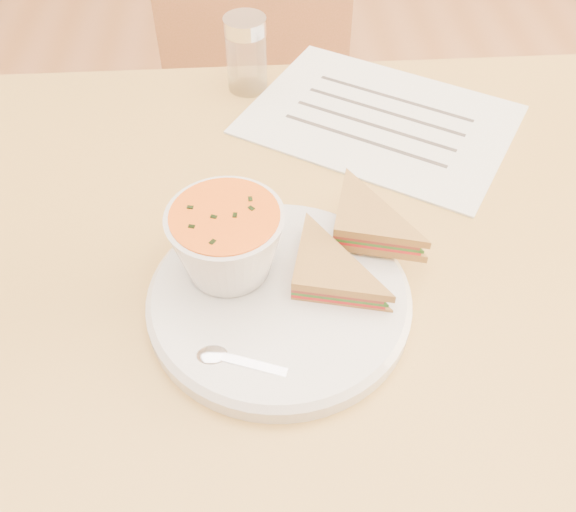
{
  "coord_description": "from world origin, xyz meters",
  "views": [
    {
      "loc": [
        0.01,
        -0.48,
        1.25
      ],
      "look_at": [
        0.03,
        -0.07,
        0.8
      ],
      "focal_mm": 40.0,
      "sensor_mm": 36.0,
      "label": 1
    }
  ],
  "objects_px": {
    "dining_table": "(262,410)",
    "plate": "(279,300)",
    "chair_far": "(276,137)",
    "soup_bowl": "(227,245)",
    "condiment_shaker": "(246,54)"
  },
  "relations": [
    {
      "from": "plate",
      "to": "condiment_shaker",
      "type": "bearing_deg",
      "value": 93.18
    },
    {
      "from": "condiment_shaker",
      "to": "chair_far",
      "type": "bearing_deg",
      "value": 79.96
    },
    {
      "from": "plate",
      "to": "soup_bowl",
      "type": "distance_m",
      "value": 0.07
    },
    {
      "from": "chair_far",
      "to": "soup_bowl",
      "type": "bearing_deg",
      "value": 73.94
    },
    {
      "from": "dining_table",
      "to": "condiment_shaker",
      "type": "relative_size",
      "value": 9.82
    },
    {
      "from": "plate",
      "to": "soup_bowl",
      "type": "relative_size",
      "value": 2.29
    },
    {
      "from": "plate",
      "to": "soup_bowl",
      "type": "xyz_separation_m",
      "value": [
        -0.05,
        0.03,
        0.05
      ]
    },
    {
      "from": "dining_table",
      "to": "plate",
      "type": "bearing_deg",
      "value": -75.07
    },
    {
      "from": "dining_table",
      "to": "plate",
      "type": "xyz_separation_m",
      "value": [
        0.02,
        -0.09,
        0.38
      ]
    },
    {
      "from": "dining_table",
      "to": "soup_bowl",
      "type": "distance_m",
      "value": 0.43
    },
    {
      "from": "soup_bowl",
      "to": "dining_table",
      "type": "bearing_deg",
      "value": 68.76
    },
    {
      "from": "chair_far",
      "to": "condiment_shaker",
      "type": "xyz_separation_m",
      "value": [
        -0.05,
        -0.28,
        0.35
      ]
    },
    {
      "from": "chair_far",
      "to": "plate",
      "type": "distance_m",
      "value": 0.73
    },
    {
      "from": "dining_table",
      "to": "soup_bowl",
      "type": "xyz_separation_m",
      "value": [
        -0.02,
        -0.06,
        0.43
      ]
    },
    {
      "from": "dining_table",
      "to": "chair_far",
      "type": "bearing_deg",
      "value": 84.79
    }
  ]
}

